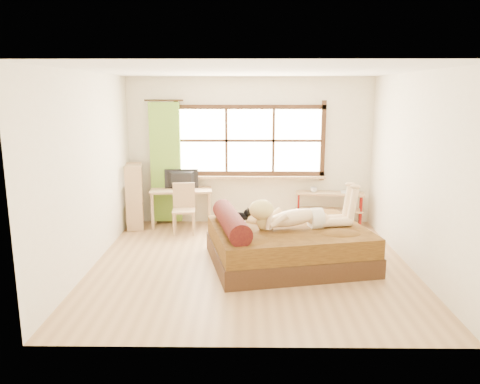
{
  "coord_description": "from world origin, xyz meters",
  "views": [
    {
      "loc": [
        -0.08,
        -6.37,
        2.42
      ],
      "look_at": [
        -0.16,
        0.2,
        1.02
      ],
      "focal_mm": 35.0,
      "sensor_mm": 36.0,
      "label": 1
    }
  ],
  "objects_px": {
    "woman": "(300,206)",
    "kitten": "(239,216)",
    "desk": "(181,194)",
    "pipe_shelf": "(330,201)",
    "bookshelf": "(134,196)",
    "chair": "(184,205)",
    "bed": "(285,243)"
  },
  "relations": [
    {
      "from": "kitten",
      "to": "bookshelf",
      "type": "relative_size",
      "value": 0.28
    },
    {
      "from": "woman",
      "to": "bookshelf",
      "type": "height_order",
      "value": "woman"
    },
    {
      "from": "bookshelf",
      "to": "bed",
      "type": "bearing_deg",
      "value": -45.21
    },
    {
      "from": "chair",
      "to": "kitten",
      "type": "bearing_deg",
      "value": -59.73
    },
    {
      "from": "bed",
      "to": "chair",
      "type": "xyz_separation_m",
      "value": [
        -1.65,
        1.52,
        0.19
      ]
    },
    {
      "from": "woman",
      "to": "desk",
      "type": "xyz_separation_m",
      "value": [
        -1.94,
        1.93,
        -0.26
      ]
    },
    {
      "from": "woman",
      "to": "desk",
      "type": "height_order",
      "value": "woman"
    },
    {
      "from": "kitten",
      "to": "pipe_shelf",
      "type": "height_order",
      "value": "kitten"
    },
    {
      "from": "woman",
      "to": "bookshelf",
      "type": "bearing_deg",
      "value": 135.05
    },
    {
      "from": "kitten",
      "to": "bookshelf",
      "type": "distance_m",
      "value": 2.52
    },
    {
      "from": "bookshelf",
      "to": "desk",
      "type": "bearing_deg",
      "value": -1.73
    },
    {
      "from": "kitten",
      "to": "chair",
      "type": "relative_size",
      "value": 0.37
    },
    {
      "from": "kitten",
      "to": "chair",
      "type": "xyz_separation_m",
      "value": [
        -0.98,
        1.41,
        -0.19
      ]
    },
    {
      "from": "desk",
      "to": "chair",
      "type": "distance_m",
      "value": 0.4
    },
    {
      "from": "pipe_shelf",
      "to": "bookshelf",
      "type": "bearing_deg",
      "value": -166.67
    },
    {
      "from": "woman",
      "to": "kitten",
      "type": "relative_size",
      "value": 4.67
    },
    {
      "from": "bed",
      "to": "bookshelf",
      "type": "xyz_separation_m",
      "value": [
        -2.57,
        1.76,
        0.3
      ]
    },
    {
      "from": "desk",
      "to": "pipe_shelf",
      "type": "bearing_deg",
      "value": -2.11
    },
    {
      "from": "chair",
      "to": "pipe_shelf",
      "type": "distance_m",
      "value": 2.7
    },
    {
      "from": "bed",
      "to": "chair",
      "type": "distance_m",
      "value": 2.25
    },
    {
      "from": "chair",
      "to": "woman",
      "type": "bearing_deg",
      "value": -44.67
    },
    {
      "from": "bed",
      "to": "bookshelf",
      "type": "bearing_deg",
      "value": 133.62
    },
    {
      "from": "bed",
      "to": "kitten",
      "type": "distance_m",
      "value": 0.77
    },
    {
      "from": "bed",
      "to": "kitten",
      "type": "relative_size",
      "value": 7.63
    },
    {
      "from": "bed",
      "to": "pipe_shelf",
      "type": "bearing_deg",
      "value": 51.42
    },
    {
      "from": "woman",
      "to": "kitten",
      "type": "bearing_deg",
      "value": 158.22
    },
    {
      "from": "chair",
      "to": "bookshelf",
      "type": "bearing_deg",
      "value": 160.91
    },
    {
      "from": "chair",
      "to": "bed",
      "type": "bearing_deg",
      "value": -47.24
    },
    {
      "from": "woman",
      "to": "pipe_shelf",
      "type": "bearing_deg",
      "value": 56.59
    },
    {
      "from": "chair",
      "to": "desk",
      "type": "bearing_deg",
      "value": 99.6
    },
    {
      "from": "bed",
      "to": "woman",
      "type": "relative_size",
      "value": 1.63
    },
    {
      "from": "bed",
      "to": "chair",
      "type": "relative_size",
      "value": 2.85
    }
  ]
}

